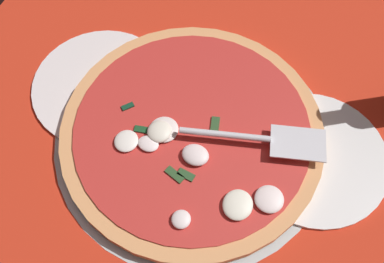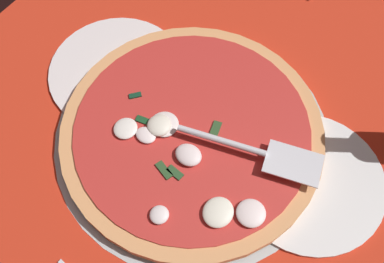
{
  "view_description": "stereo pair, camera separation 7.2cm",
  "coord_description": "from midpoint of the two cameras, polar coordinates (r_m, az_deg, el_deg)",
  "views": [
    {
      "loc": [
        -12.43,
        35.89,
        65.62
      ],
      "look_at": [
        0.68,
        4.67,
        1.9
      ],
      "focal_mm": 41.85,
      "sensor_mm": 36.0,
      "label": 1
    },
    {
      "loc": [
        -18.74,
        32.41,
        65.62
      ],
      "look_at": [
        0.68,
        4.67,
        1.9
      ],
      "focal_mm": 41.85,
      "sensor_mm": 36.0,
      "label": 2
    }
  ],
  "objects": [
    {
      "name": "dinner_plate_left",
      "position": [
        0.73,
        12.59,
        -3.52
      ],
      "size": [
        23.71,
        23.71,
        1.0
      ],
      "primitive_type": "cylinder",
      "color": "silver",
      "rests_on": "ground_plane"
    },
    {
      "name": "pizza_server",
      "position": [
        0.69,
        5.92,
        -1.23
      ],
      "size": [
        22.56,
        9.42,
        1.0
      ],
      "rotation": [
        0.0,
        0.0,
        3.42
      ],
      "color": "silver",
      "rests_on": "pizza"
    },
    {
      "name": "ground_plane",
      "position": [
        0.76,
        -0.87,
        1.62
      ],
      "size": [
        92.39,
        92.39,
        0.8
      ],
      "primitive_type": "cube",
      "color": "red"
    },
    {
      "name": "pizza_pan",
      "position": [
        0.73,
        -2.8,
        -0.8
      ],
      "size": [
        45.0,
        45.0,
        0.9
      ],
      "primitive_type": "cylinder",
      "color": "#AEB8B8",
      "rests_on": "ground_plane"
    },
    {
      "name": "pizza",
      "position": [
        0.72,
        -2.85,
        -0.44
      ],
      "size": [
        42.48,
        42.48,
        3.37
      ],
      "color": "#E19A5F",
      "rests_on": "pizza_pan"
    },
    {
      "name": "dinner_plate_right",
      "position": [
        0.81,
        -13.96,
        5.45
      ],
      "size": [
        24.06,
        24.06,
        1.0
      ],
      "primitive_type": "cylinder",
      "color": "white",
      "rests_on": "ground_plane"
    }
  ]
}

